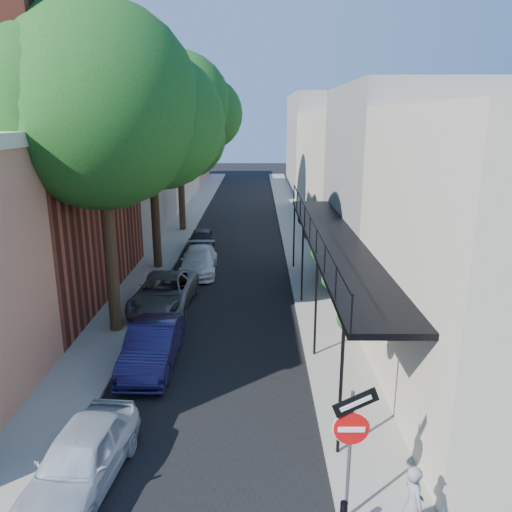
{
  "coord_description": "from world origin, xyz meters",
  "views": [
    {
      "loc": [
        1.42,
        -7.03,
        7.69
      ],
      "look_at": [
        1.36,
        10.46,
        2.8
      ],
      "focal_mm": 35.0,
      "sensor_mm": 36.0,
      "label": 1
    }
  ],
  "objects_px": {
    "oak_far": "(185,108)",
    "pedestrian": "(413,504)",
    "parked_car_a": "(81,458)",
    "parked_car_b": "(152,346)",
    "oak_near": "(114,111)",
    "sign_post": "(351,434)",
    "parked_car_c": "(164,293)",
    "oak_mid": "(159,130)",
    "parked_car_e": "(202,241)",
    "parked_car_d": "(199,261)"
  },
  "relations": [
    {
      "from": "oak_far",
      "to": "pedestrian",
      "type": "xyz_separation_m",
      "value": [
        7.61,
        -26.77,
        -7.36
      ]
    },
    {
      "from": "parked_car_a",
      "to": "parked_car_b",
      "type": "distance_m",
      "value": 5.34
    },
    {
      "from": "oak_near",
      "to": "parked_car_b",
      "type": "distance_m",
      "value": 7.88
    },
    {
      "from": "sign_post",
      "to": "oak_far",
      "type": "bearing_deg",
      "value": 103.91
    },
    {
      "from": "parked_car_c",
      "to": "pedestrian",
      "type": "xyz_separation_m",
      "value": [
        6.7,
        -11.89,
        0.22
      ]
    },
    {
      "from": "oak_mid",
      "to": "parked_car_e",
      "type": "bearing_deg",
      "value": 65.83
    },
    {
      "from": "parked_car_d",
      "to": "oak_far",
      "type": "bearing_deg",
      "value": 97.68
    },
    {
      "from": "parked_car_b",
      "to": "parked_car_d",
      "type": "xyz_separation_m",
      "value": [
        0.35,
        9.93,
        -0.06
      ]
    },
    {
      "from": "parked_car_a",
      "to": "parked_car_c",
      "type": "bearing_deg",
      "value": 96.64
    },
    {
      "from": "parked_car_e",
      "to": "oak_far",
      "type": "bearing_deg",
      "value": 100.8
    },
    {
      "from": "pedestrian",
      "to": "parked_car_c",
      "type": "bearing_deg",
      "value": 20.8
    },
    {
      "from": "oak_near",
      "to": "parked_car_c",
      "type": "height_order",
      "value": "oak_near"
    },
    {
      "from": "oak_near",
      "to": "oak_far",
      "type": "distance_m",
      "value": 17.01
    },
    {
      "from": "parked_car_b",
      "to": "parked_car_c",
      "type": "distance_m",
      "value": 5.04
    },
    {
      "from": "parked_car_c",
      "to": "sign_post",
      "type": "bearing_deg",
      "value": -61.6
    },
    {
      "from": "oak_far",
      "to": "parked_car_d",
      "type": "relative_size",
      "value": 2.75
    },
    {
      "from": "parked_car_d",
      "to": "pedestrian",
      "type": "relative_size",
      "value": 2.78
    },
    {
      "from": "parked_car_b",
      "to": "parked_car_e",
      "type": "relative_size",
      "value": 1.13
    },
    {
      "from": "parked_car_a",
      "to": "parked_car_d",
      "type": "distance_m",
      "value": 15.27
    },
    {
      "from": "parked_car_a",
      "to": "parked_car_c",
      "type": "xyz_separation_m",
      "value": [
        -0.09,
        10.34,
        0.02
      ]
    },
    {
      "from": "oak_far",
      "to": "parked_car_c",
      "type": "xyz_separation_m",
      "value": [
        0.91,
        -14.87,
        -7.58
      ]
    },
    {
      "from": "parked_car_a",
      "to": "parked_car_e",
      "type": "bearing_deg",
      "value": 94.82
    },
    {
      "from": "sign_post",
      "to": "oak_near",
      "type": "height_order",
      "value": "oak_near"
    },
    {
      "from": "oak_near",
      "to": "parked_car_a",
      "type": "height_order",
      "value": "oak_near"
    },
    {
      "from": "parked_car_b",
      "to": "parked_car_c",
      "type": "xyz_separation_m",
      "value": [
        -0.53,
        5.02,
        -0.01
      ]
    },
    {
      "from": "oak_mid",
      "to": "parked_car_e",
      "type": "relative_size",
      "value": 2.77
    },
    {
      "from": "oak_near",
      "to": "pedestrian",
      "type": "height_order",
      "value": "oak_near"
    },
    {
      "from": "oak_mid",
      "to": "parked_car_d",
      "type": "height_order",
      "value": "oak_mid"
    },
    {
      "from": "parked_car_c",
      "to": "parked_car_d",
      "type": "distance_m",
      "value": 4.99
    },
    {
      "from": "parked_car_a",
      "to": "parked_car_b",
      "type": "relative_size",
      "value": 0.92
    },
    {
      "from": "oak_far",
      "to": "parked_car_c",
      "type": "bearing_deg",
      "value": -86.49
    },
    {
      "from": "oak_near",
      "to": "oak_far",
      "type": "height_order",
      "value": "oak_far"
    },
    {
      "from": "parked_car_b",
      "to": "oak_mid",
      "type": "bearing_deg",
      "value": 97.91
    },
    {
      "from": "oak_far",
      "to": "parked_car_e",
      "type": "height_order",
      "value": "oak_far"
    },
    {
      "from": "oak_far",
      "to": "parked_car_c",
      "type": "distance_m",
      "value": 16.72
    },
    {
      "from": "oak_mid",
      "to": "parked_car_c",
      "type": "xyz_separation_m",
      "value": [
        0.98,
        -5.84,
        -6.38
      ]
    },
    {
      "from": "parked_car_e",
      "to": "parked_car_d",
      "type": "bearing_deg",
      "value": -89.24
    },
    {
      "from": "sign_post",
      "to": "oak_mid",
      "type": "xyz_separation_m",
      "value": [
        -6.58,
        17.26,
        5.02
      ]
    },
    {
      "from": "oak_mid",
      "to": "pedestrian",
      "type": "relative_size",
      "value": 6.54
    },
    {
      "from": "parked_car_c",
      "to": "parked_car_e",
      "type": "distance_m",
      "value": 9.24
    },
    {
      "from": "parked_car_a",
      "to": "oak_mid",
      "type": "bearing_deg",
      "value": 99.92
    },
    {
      "from": "oak_far",
      "to": "parked_car_b",
      "type": "height_order",
      "value": "oak_far"
    },
    {
      "from": "parked_car_a",
      "to": "sign_post",
      "type": "bearing_deg",
      "value": -4.93
    },
    {
      "from": "parked_car_a",
      "to": "parked_car_c",
      "type": "height_order",
      "value": "parked_car_c"
    },
    {
      "from": "parked_car_b",
      "to": "parked_car_e",
      "type": "bearing_deg",
      "value": 89.96
    },
    {
      "from": "parked_car_e",
      "to": "oak_mid",
      "type": "bearing_deg",
      "value": -117.82
    },
    {
      "from": "sign_post",
      "to": "oak_far",
      "type": "relative_size",
      "value": 0.25
    },
    {
      "from": "parked_car_d",
      "to": "pedestrian",
      "type": "xyz_separation_m",
      "value": [
        5.82,
        -16.81,
        0.27
      ]
    },
    {
      "from": "oak_mid",
      "to": "parked_car_a",
      "type": "bearing_deg",
      "value": -86.24
    },
    {
      "from": "pedestrian",
      "to": "parked_car_b",
      "type": "bearing_deg",
      "value": 33.32
    }
  ]
}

